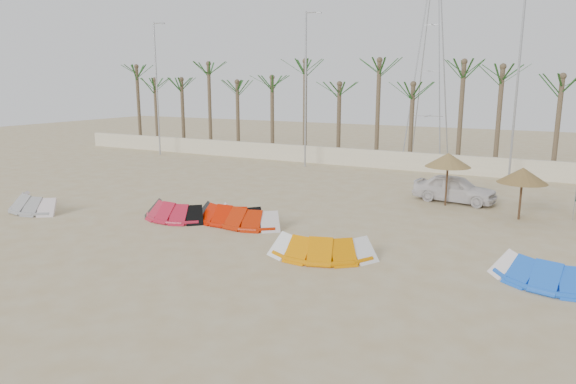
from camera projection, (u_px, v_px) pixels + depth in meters
The scene contains 16 objects.
ground at pixel (208, 259), 18.08m from camera, with size 120.00×120.00×0.00m, color #BEB291.
boundary_wall at pixel (392, 160), 36.95m from camera, with size 60.00×0.30×1.30m, color beige.
palm_line at pixel (411, 78), 36.73m from camera, with size 52.00×4.00×7.70m.
lamp_a at pixel (157, 87), 43.31m from camera, with size 1.25×0.14×11.00m.
lamp_b at pixel (306, 88), 36.89m from camera, with size 1.25×0.14×11.00m.
lamp_c at pixel (518, 88), 30.47m from camera, with size 1.25×0.14×11.00m.
pylon at pixel (425, 159), 41.81m from camera, with size 3.00×3.00×14.00m, color #A5A8AD, non-canonical shape.
kite_grey at pixel (38, 202), 25.01m from camera, with size 3.53×1.97×0.90m.
kite_red_left at pixel (177, 209), 23.46m from camera, with size 3.33×1.65×0.90m.
kite_red_mid at pixel (232, 212), 22.98m from camera, with size 3.45×1.66×0.90m.
kite_red_right at pixel (248, 215), 22.53m from camera, with size 3.62×1.80×0.90m.
kite_orange at pixel (326, 244), 18.38m from camera, with size 3.97×2.45×0.90m.
kite_blue at pixel (551, 270), 15.87m from camera, with size 3.72×2.20×0.90m.
parasol_left at pixel (448, 160), 25.55m from camera, with size 2.26×2.26×2.69m.
parasol_mid at pixel (523, 175), 22.94m from camera, with size 2.19×2.19×2.39m.
car at pixel (455, 189), 26.66m from camera, with size 1.69×4.19×1.43m, color white.
Camera 1 is at (10.54, -13.86, 6.09)m, focal length 32.00 mm.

